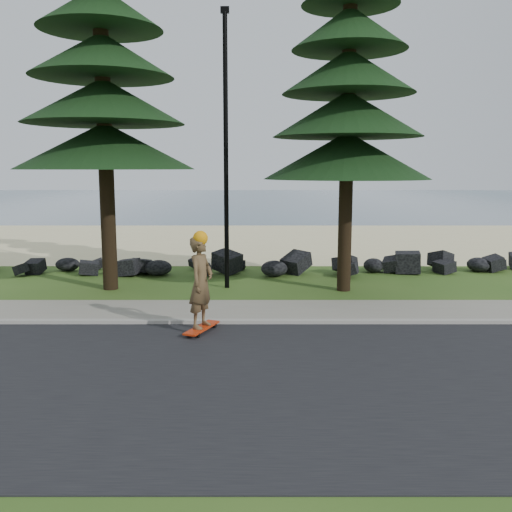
# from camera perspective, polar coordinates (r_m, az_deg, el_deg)

# --- Properties ---
(ground) EXTENTS (160.00, 160.00, 0.00)m
(ground) POSITION_cam_1_polar(r_m,az_deg,el_deg) (14.33, -3.56, -5.82)
(ground) COLOR #32561B
(ground) RESTS_ON ground
(road) EXTENTS (160.00, 7.00, 0.02)m
(road) POSITION_cam_1_polar(r_m,az_deg,el_deg) (10.05, -5.17, -12.26)
(road) COLOR black
(road) RESTS_ON ground
(kerb) EXTENTS (160.00, 0.20, 0.10)m
(kerb) POSITION_cam_1_polar(r_m,az_deg,el_deg) (13.45, -3.80, -6.59)
(kerb) COLOR #A19B90
(kerb) RESTS_ON ground
(sidewalk) EXTENTS (160.00, 2.00, 0.08)m
(sidewalk) POSITION_cam_1_polar(r_m,az_deg,el_deg) (14.52, -3.51, -5.47)
(sidewalk) COLOR gray
(sidewalk) RESTS_ON ground
(beach_sand) EXTENTS (160.00, 15.00, 0.01)m
(beach_sand) POSITION_cam_1_polar(r_m,az_deg,el_deg) (28.58, -1.78, 1.55)
(beach_sand) COLOR beige
(beach_sand) RESTS_ON ground
(ocean) EXTENTS (160.00, 58.00, 0.01)m
(ocean) POSITION_cam_1_polar(r_m,az_deg,el_deg) (64.95, -0.79, 5.63)
(ocean) COLOR #365468
(ocean) RESTS_ON ground
(seawall_boulders) EXTENTS (60.00, 2.40, 1.10)m
(seawall_boulders) POSITION_cam_1_polar(r_m,az_deg,el_deg) (19.79, -2.57, -1.73)
(seawall_boulders) COLOR black
(seawall_boulders) RESTS_ON ground
(pine_right) EXTENTS (4.80, 4.80, 12.72)m
(pine_right) POSITION_cam_1_polar(r_m,az_deg,el_deg) (17.41, 9.41, 23.35)
(pine_right) COLOR black
(pine_right) RESTS_ON ground
(lamp_post) EXTENTS (0.25, 0.14, 8.14)m
(lamp_post) POSITION_cam_1_polar(r_m,az_deg,el_deg) (17.07, -3.03, 10.54)
(lamp_post) COLOR black
(lamp_post) RESTS_ON ground
(skateboarder) EXTENTS (0.73, 1.23, 2.26)m
(skateboarder) POSITION_cam_1_polar(r_m,az_deg,el_deg) (12.52, -5.51, -2.67)
(skateboarder) COLOR #B92A0A
(skateboarder) RESTS_ON ground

